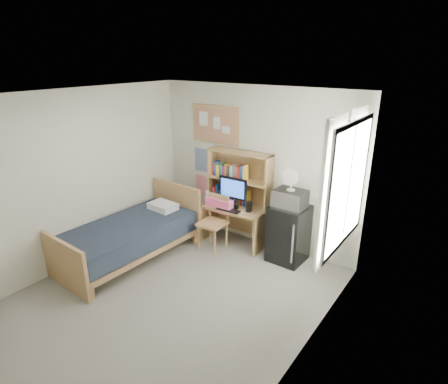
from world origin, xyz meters
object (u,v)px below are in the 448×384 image
Objects in this scene: bulletin_board at (215,124)px; speaker_right at (249,207)px; mini_fridge at (289,233)px; desk_fan at (291,180)px; speaker_left at (218,199)px; microwave at (290,199)px; desk_chair at (212,223)px; desk at (235,225)px; monitor at (233,193)px; bed at (129,241)px.

bulletin_board reaches higher than speaker_right.
mini_fridge is (1.58, -0.27, -1.47)m from bulletin_board.
bulletin_board is 1.05× the size of mini_fridge.
desk_fan is at bearing -10.26° from bulletin_board.
microwave is at bearing 0.79° from speaker_left.
bulletin_board is 1.66m from desk_chair.
speaker_left is at bearing -174.31° from mini_fridge.
mini_fridge reaches higher than speaker_left.
microwave is at bearing -10.26° from bulletin_board.
speaker_right is at bearing -174.50° from desk_fan.
speaker_left is at bearing -49.74° from bulletin_board.
microwave reaches higher than desk_chair.
desk is 1.18× the size of mini_fridge.
desk_fan is (0.00, 0.00, 0.29)m from microwave.
microwave is (1.28, 0.07, 0.28)m from speaker_left.
bulletin_board is 5.27× the size of speaker_left.
desk_chair is 2.92× the size of desk_fan.
mini_fridge is (0.99, 0.02, 0.12)m from desk.
mini_fridge is 0.86m from desk_fan.
desk_chair is 0.43m from speaker_left.
microwave is (0.98, 0.06, 0.10)m from monitor.
desk is 6.09× the size of speaker_right.
mini_fridge is at bearing 16.83° from desk_chair.
desk_chair is 0.60m from monitor.
bulletin_board reaches higher than bed.
monitor is (1.08, 1.31, 0.63)m from bed.
desk is 0.52m from speaker_left.
bed is 1.81m from monitor.
monitor is (0.60, -0.34, -1.00)m from bulletin_board.
bulletin_board is 1.80× the size of monitor.
bulletin_board is 5.42× the size of speaker_right.
bulletin_board is 1.72m from desk.
desk_fan reaches higher than desk.
speaker_left is at bearing -175.20° from desk_fan.
monitor is at bearing 53.59° from bed.
speaker_right is at bearing -172.84° from mini_fridge.
speaker_left is at bearing -175.20° from microwave.
desk is at bearing -177.29° from mini_fridge.
desk_fan is at bearing 36.57° from bed.
bulletin_board reaches higher than microwave.
speaker_left is 1.03× the size of speaker_right.
bulletin_board is 1.84m from microwave.
speaker_left is (-0.10, 0.29, 0.30)m from desk_chair.
microwave is 1.48× the size of desk_fan.
desk_chair is at bearing -161.34° from microwave.
microwave is (1.58, -0.29, -0.90)m from bulletin_board.
bed is at bearing -132.04° from desk_chair.
desk is (0.60, -0.28, -1.59)m from bulletin_board.
speaker_left is (0.30, -0.36, -1.17)m from bulletin_board.
bed is at bearing -144.68° from desk_fan.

